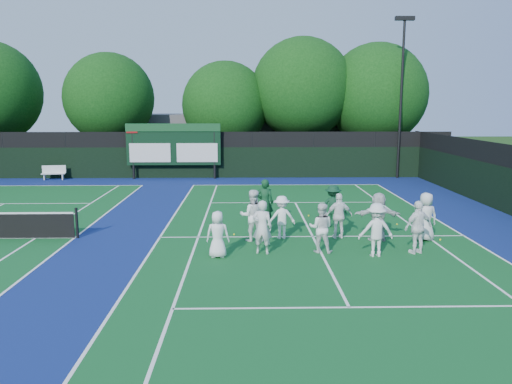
{
  "coord_description": "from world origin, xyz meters",
  "views": [
    {
      "loc": [
        -2.41,
        -16.35,
        4.65
      ],
      "look_at": [
        -2.0,
        3.0,
        1.3
      ],
      "focal_mm": 35.0,
      "sensor_mm": 36.0,
      "label": 1
    }
  ],
  "objects": [
    {
      "name": "ground",
      "position": [
        0.0,
        0.0,
        0.0
      ],
      "size": [
        120.0,
        120.0,
        0.0
      ],
      "primitive_type": "plane",
      "color": "#193A10",
      "rests_on": "ground"
    },
    {
      "name": "court_apron",
      "position": [
        -6.0,
        1.0,
        0.0
      ],
      "size": [
        34.0,
        32.0,
        0.01
      ],
      "primitive_type": "cube",
      "color": "navy",
      "rests_on": "ground"
    },
    {
      "name": "near_court",
      "position": [
        0.0,
        1.0,
        0.01
      ],
      "size": [
        11.05,
        23.85,
        0.01
      ],
      "color": "#115522",
      "rests_on": "ground"
    },
    {
      "name": "back_fence",
      "position": [
        -6.0,
        16.0,
        1.36
      ],
      "size": [
        34.0,
        0.08,
        3.0
      ],
      "color": "black",
      "rests_on": "ground"
    },
    {
      "name": "scoreboard",
      "position": [
        -7.01,
        15.59,
        2.19
      ],
      "size": [
        6.0,
        0.21,
        3.55
      ],
      "color": "black",
      "rests_on": "ground"
    },
    {
      "name": "clubhouse",
      "position": [
        -2.0,
        24.0,
        2.0
      ],
      "size": [
        18.0,
        6.0,
        4.0
      ],
      "primitive_type": "cube",
      "color": "#5D5D62",
      "rests_on": "ground"
    },
    {
      "name": "light_pole_right",
      "position": [
        7.5,
        15.7,
        6.3
      ],
      "size": [
        1.2,
        0.3,
        10.12
      ],
      "color": "black",
      "rests_on": "ground"
    },
    {
      "name": "bench",
      "position": [
        -14.62,
        15.37,
        0.49
      ],
      "size": [
        1.48,
        0.59,
        0.91
      ],
      "color": "silver",
      "rests_on": "ground"
    },
    {
      "name": "tree_b",
      "position": [
        -11.84,
        19.58,
        5.02
      ],
      "size": [
        6.29,
        6.29,
        8.33
      ],
      "color": "black",
      "rests_on": "ground"
    },
    {
      "name": "tree_c",
      "position": [
        -3.68,
        19.58,
        4.55
      ],
      "size": [
        6.13,
        6.13,
        7.78
      ],
      "color": "black",
      "rests_on": "ground"
    },
    {
      "name": "tree_d",
      "position": [
        1.77,
        19.58,
        5.69
      ],
      "size": [
        7.12,
        7.12,
        9.43
      ],
      "color": "black",
      "rests_on": "ground"
    },
    {
      "name": "tree_e",
      "position": [
        7.06,
        19.58,
        5.29
      ],
      "size": [
        7.17,
        7.17,
        9.06
      ],
      "color": "black",
      "rests_on": "ground"
    },
    {
      "name": "tennis_ball_1",
      "position": [
        3.57,
        2.71,
        0.03
      ],
      "size": [
        0.07,
        0.07,
        0.07
      ],
      "primitive_type": "sphere",
      "color": "yellow",
      "rests_on": "ground"
    },
    {
      "name": "tennis_ball_2",
      "position": [
        4.39,
        0.39,
        0.03
      ],
      "size": [
        0.07,
        0.07,
        0.07
      ],
      "primitive_type": "sphere",
      "color": "yellow",
      "rests_on": "ground"
    },
    {
      "name": "tennis_ball_3",
      "position": [
        -2.84,
        1.27,
        0.03
      ],
      "size": [
        0.07,
        0.07,
        0.07
      ],
      "primitive_type": "sphere",
      "color": "yellow",
      "rests_on": "ground"
    },
    {
      "name": "tennis_ball_4",
      "position": [
        0.27,
        4.35,
        0.03
      ],
      "size": [
        0.07,
        0.07,
        0.07
      ],
      "primitive_type": "sphere",
      "color": "yellow",
      "rests_on": "ground"
    },
    {
      "name": "player_front_0",
      "position": [
        -3.28,
        -1.39,
        0.74
      ],
      "size": [
        0.74,
        0.5,
        1.47
      ],
      "primitive_type": "imported",
      "rotation": [
        0.0,
        0.0,
        3.09
      ],
      "color": "white",
      "rests_on": "ground"
    },
    {
      "name": "player_front_1",
      "position": [
        -1.89,
        -1.03,
        0.87
      ],
      "size": [
        0.71,
        0.55,
        1.74
      ],
      "primitive_type": "imported",
      "rotation": [
        0.0,
        0.0,
        2.91
      ],
      "color": "silver",
      "rests_on": "ground"
    },
    {
      "name": "player_front_2",
      "position": [
        -0.01,
        -0.9,
        0.8
      ],
      "size": [
        0.9,
        0.77,
        1.61
      ],
      "primitive_type": "imported",
      "rotation": [
        0.0,
        0.0,
        2.92
      ],
      "color": "white",
      "rests_on": "ground"
    },
    {
      "name": "player_front_3",
      "position": [
        1.64,
        -1.37,
        0.84
      ],
      "size": [
        1.11,
        0.67,
        1.69
      ],
      "primitive_type": "imported",
      "rotation": [
        0.0,
        0.0,
        3.18
      ],
      "color": "white",
      "rests_on": "ground"
    },
    {
      "name": "player_front_4",
      "position": [
        3.05,
        -1.11,
        0.86
      ],
      "size": [
        1.09,
        0.76,
        1.72
      ],
      "primitive_type": "imported",
      "rotation": [
        0.0,
        0.0,
        3.52
      ],
      "color": "white",
      "rests_on": "ground"
    },
    {
      "name": "player_back_0",
      "position": [
        -2.18,
        0.52,
        0.9
      ],
      "size": [
        0.92,
        0.74,
        1.81
      ],
      "primitive_type": "imported",
      "rotation": [
        0.0,
        0.0,
        3.2
      ],
      "color": "white",
      "rests_on": "ground"
    },
    {
      "name": "player_back_1",
      "position": [
        -1.14,
        0.8,
        0.77
      ],
      "size": [
        1.07,
        0.71,
        1.54
      ],
      "primitive_type": "imported",
      "rotation": [
        0.0,
        0.0,
        3.29
      ],
      "color": "white",
      "rests_on": "ground"
    },
    {
      "name": "player_back_2",
      "position": [
        0.89,
        0.79,
        0.82
      ],
      "size": [
        0.99,
        0.5,
        1.63
      ],
      "primitive_type": "imported",
      "rotation": [
        0.0,
        0.0,
        3.25
      ],
      "color": "white",
      "rests_on": "ground"
    },
    {
      "name": "player_back_3",
      "position": [
        2.19,
        0.46,
        0.86
      ],
      "size": [
        1.63,
        0.64,
        1.71
      ],
      "primitive_type": "imported",
      "rotation": [
        0.0,
        0.0,
        3.06
      ],
      "color": "silver",
      "rests_on": "ground"
    },
    {
      "name": "player_back_4",
      "position": [
        3.83,
        0.41,
        0.85
      ],
      "size": [
        0.87,
        0.61,
        1.7
      ],
      "primitive_type": "imported",
      "rotation": [
        0.0,
        0.0,
        3.22
      ],
      "color": "silver",
      "rests_on": "ground"
    },
    {
      "name": "coach_left",
      "position": [
        -1.66,
        2.69,
        0.93
      ],
      "size": [
        0.72,
        0.51,
        1.86
      ],
      "primitive_type": "imported",
      "rotation": [
        0.0,
        0.0,
        3.05
      ],
      "color": "#103C1F",
      "rests_on": "ground"
    },
    {
      "name": "coach_right",
      "position": [
        0.96,
        2.45,
        0.83
      ],
      "size": [
        1.18,
        0.84,
        1.66
      ],
      "primitive_type": "imported",
      "rotation": [
        0.0,
        0.0,
        2.92
      ],
      "color": "#0F3720",
      "rests_on": "ground"
    }
  ]
}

